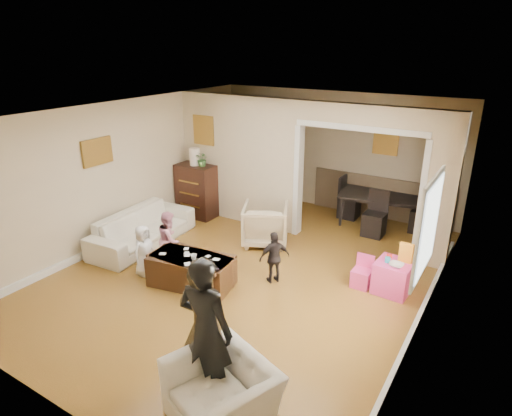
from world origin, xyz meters
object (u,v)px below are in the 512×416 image
Objects in this scene: table_lamp at (195,157)px; dining_table at (384,210)px; armchair_front at (222,394)px; play_table at (393,277)px; armchair_back at (265,224)px; child_kneel_a at (144,251)px; coffee_table at (192,271)px; adult_person at (206,331)px; child_toddler at (274,257)px; cyan_cup at (388,260)px; dresser at (196,191)px; sofa at (143,228)px; coffee_cup at (194,257)px; child_kneel_b at (170,239)px.

dining_table is at bearing 24.70° from table_lamp.
armchair_front reaches higher than dining_table.
play_table is (4.48, -0.89, -1.08)m from table_lamp.
child_kneel_a is at bearing 36.71° from armchair_back.
dining_table is at bearing 65.27° from coffee_table.
adult_person is 2.56m from child_toddler.
cyan_cup is 1.70m from child_toddler.
table_lamp is at bearing 19.13° from child_kneel_a.
dresser is 1.35× the size of child_toddler.
armchair_front is at bearing -48.59° from dresser.
sofa is 1.18× the size of dining_table.
dining_table is (-0.12, 5.86, -0.00)m from armchair_front.
table_lamp is (0.00, 0.00, 0.75)m from dresser.
armchair_front is 5.70m from table_lamp.
adult_person is (-0.32, 0.18, 0.51)m from armchair_front.
armchair_back is (1.93, 1.23, 0.06)m from sofa.
sofa is 4.22× the size of play_table.
coffee_cup is at bearing -10.99° from child_toddler.
dresser is at bearing 151.76° from armchair_front.
armchair_back is 1.96m from coffee_cup.
sofa is 1.97m from coffee_cup.
armchair_front reaches higher than sofa.
coffee_table is 0.70× the size of dining_table.
table_lamp is 0.22× the size of adult_person.
table_lamp is 0.28× the size of coffee_table.
child_toddler is (2.81, -1.57, -0.15)m from dresser.
child_kneel_b reaches higher than armchair_back.
sofa is at bearing -49.47° from child_toddler.
child_toddler is at bearing -29.21° from dresser.
table_lamp is 4.50× the size of cyan_cup.
sofa is 2.53× the size of child_kneel_a.
child_kneel_a is 0.88× the size of child_kneel_b.
child_kneel_a reaches higher than armchair_front.
coffee_table is at bearing -152.21° from play_table.
child_kneel_a reaches higher than armchair_back.
armchair_back is 0.73× the size of dresser.
cyan_cup is at bearing 141.77° from armchair_back.
table_lamp reaches higher than dining_table.
armchair_back is 2.63m from dining_table.
child_kneel_a is (0.87, -0.82, 0.11)m from sofa.
child_toddler reaches higher than armchair_back.
cyan_cup is 3.80m from child_kneel_a.
dresser reaches higher than cyan_cup.
sofa is 2.17× the size of armchair_front.
table_lamp reaches higher than play_table.
child_kneel_b reaches higher than dining_table.
coffee_cup is (1.86, -2.37, -0.80)m from table_lamp.
dresser is 2.93m from coffee_table.
dining_table is 2.14× the size of child_kneel_a.
child_toddler is (-0.78, -3.22, 0.10)m from dining_table.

